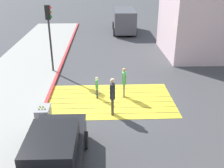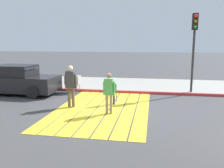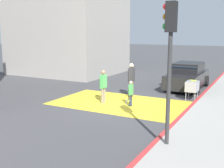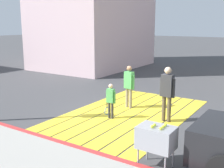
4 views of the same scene
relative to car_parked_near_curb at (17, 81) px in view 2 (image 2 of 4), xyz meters
name	(u,v)px [view 2 (image 2 of 4)]	position (x,y,z in m)	size (l,w,h in m)	color
ground_plane	(103,108)	(2.00, 5.16, -0.73)	(120.00, 120.00, 0.00)	#424244
crosswalk_stripes	(103,108)	(2.00, 5.16, -0.73)	(6.40, 3.80, 0.01)	yellow
sidewalk_west	(121,84)	(-3.60, 5.16, -0.67)	(4.80, 40.00, 0.12)	#9E9B93
curb_painted	(115,91)	(-1.25, 5.16, -0.67)	(0.16, 40.00, 0.13)	#BC3333
car_parked_near_curb	(17,81)	(0.00, 0.00, 0.00)	(2.02, 4.32, 1.57)	black
traffic_light_corner	(194,37)	(-1.58, 9.26, 2.30)	(0.39, 0.28, 4.24)	#2D2D2D
tennis_ball_cart	(73,80)	(-0.90, 2.80, -0.04)	(0.56, 0.80, 1.02)	#99999E
pedestrian_adult_lead	(71,83)	(2.04, 3.76, 0.32)	(0.25, 0.53, 1.81)	brown
pedestrian_adult_trailing	(109,90)	(2.71, 5.55, 0.21)	(0.24, 0.47, 1.61)	gray
pedestrian_child_with_racket	(113,90)	(1.31, 5.46, -0.07)	(0.28, 0.37, 1.19)	#333338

